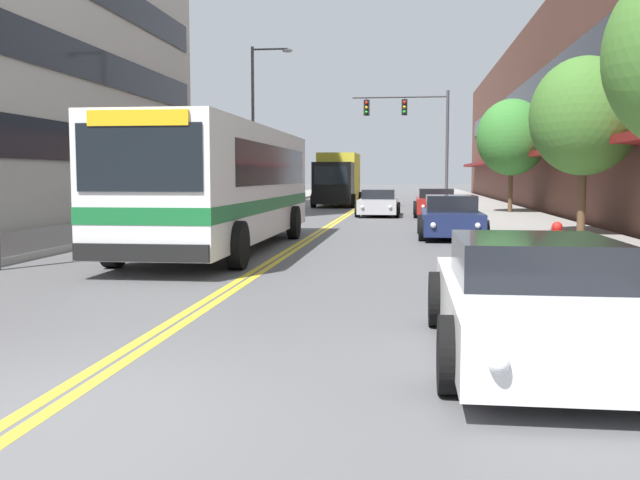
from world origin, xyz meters
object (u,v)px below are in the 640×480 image
Objects in this scene: traffic_signal_mast at (415,125)px; car_charcoal_parked_left_mid at (245,204)px; car_silver_moving_lead at (379,203)px; street_tree_right_far at (512,137)px; city_bus at (224,181)px; street_lamp_left_near at (3,35)px; street_tree_right_mid at (584,116)px; fire_hydrant at (556,242)px; car_red_parked_right_mid at (436,203)px; street_lamp_left_far at (258,115)px; car_navy_parked_right_far at (451,218)px; box_truck at (338,179)px; car_white_parked_right_foreground at (534,300)px; car_black_parked_left_near at (272,201)px.

car_charcoal_parked_left_mid is at bearing -124.71° from traffic_signal_mast.
car_silver_moving_lead is 7.05m from street_tree_right_far.
car_silver_moving_lead is (3.36, 15.98, -1.19)m from city_bus.
street_lamp_left_near is (-0.61, -18.13, 4.04)m from car_charcoal_parked_left_mid.
city_bus is 6.43m from street_lamp_left_near.
street_tree_right_mid is 8.00m from fire_hydrant.
fire_hydrant is (1.68, -19.25, -0.04)m from car_red_parked_right_mid.
city_bus is 1.50× the size of street_lamp_left_near.
street_lamp_left_far is 13.19m from street_tree_right_far.
car_navy_parked_right_far is at bearing 101.99° from fire_hydrant.
city_bus is 1.35× the size of street_lamp_left_far.
street_lamp_left_far is at bearing -114.82° from box_truck.
street_tree_right_mid is at bearing -10.03° from car_navy_parked_right_far.
car_white_parked_right_foreground is at bearing -59.84° from city_bus.
traffic_signal_mast is at bearing 78.11° from car_silver_moving_lead.
car_navy_parked_right_far is at bearing -105.67° from street_tree_right_far.
city_bus is 10.65m from street_tree_right_mid.
street_lamp_left_near is at bearing -114.21° from car_red_parked_right_mid.
car_white_parked_right_foreground is 0.61× the size of street_lamp_left_near.
car_navy_parked_right_far is at bearing -76.87° from car_silver_moving_lead.
car_black_parked_left_near is 0.83× the size of street_tree_right_far.
street_lamp_left_near is at bearing -89.88° from street_lamp_left_far.
car_white_parked_right_foreground reaches higher than car_black_parked_left_near.
car_navy_parked_right_far reaches higher than car_black_parked_left_near.
street_lamp_left_near is (-9.27, -9.03, 4.06)m from car_navy_parked_right_far.
traffic_signal_mast is (7.70, 11.12, 4.25)m from car_charcoal_parked_left_mid.
car_navy_parked_right_far is (6.10, 4.24, -1.17)m from city_bus.
car_black_parked_left_near is 24.77m from street_lamp_left_near.
city_bus is 2.48× the size of car_silver_moving_lead.
traffic_signal_mast is (-0.92, 8.71, 4.25)m from car_red_parked_right_mid.
street_lamp_left_near reaches higher than car_black_parked_left_near.
city_bus is 1.71× the size of traffic_signal_mast.
city_bus is 2.62× the size of car_black_parked_left_near.
car_navy_parked_right_far is 0.84× the size of street_tree_right_far.
street_lamp_left_far reaches higher than car_black_parked_left_near.
street_tree_right_mid reaches higher than city_bus.
street_lamp_left_near reaches higher than box_truck.
car_red_parked_right_mid is 5.82× the size of fire_hydrant.
box_truck is 1.42× the size of street_tree_right_far.
car_charcoal_parked_left_mid is at bearing 109.97° from car_white_parked_right_foreground.
traffic_signal_mast reaches higher than fire_hydrant.
box_truck reaches higher than car_navy_parked_right_far.
city_bus is at bearing -82.66° from car_black_parked_left_near.
fire_hydrant is at bearing -76.31° from box_truck.
car_silver_moving_lead is at bearing -74.55° from box_truck.
car_navy_parked_right_far is 12.06m from car_silver_moving_lead.
car_red_parked_right_mid is (6.07, 15.74, -1.15)m from city_bus.
street_lamp_left_far is (-3.22, 19.44, 3.35)m from city_bus.
car_silver_moving_lead is at bearing 174.89° from car_red_parked_right_mid.
street_lamp_left_far is at bearing 99.40° from city_bus.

